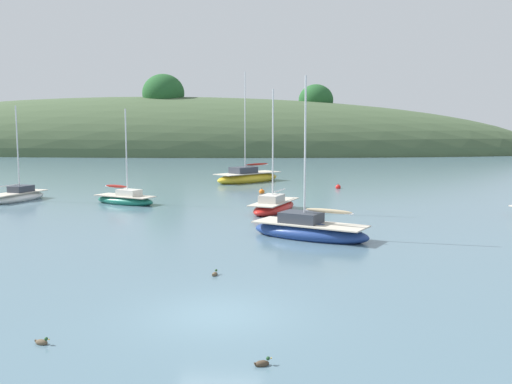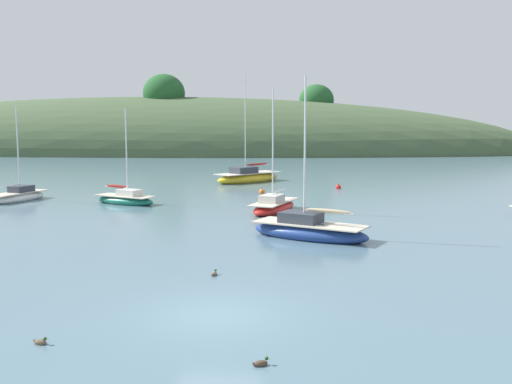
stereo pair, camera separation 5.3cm
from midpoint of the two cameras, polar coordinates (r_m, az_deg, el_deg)
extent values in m
plane|color=slate|center=(16.91, -3.92, -12.04)|extent=(400.00, 400.00, 0.00)
ellipsoid|color=#425638|center=(114.26, -10.41, 3.88)|extent=(150.00, 36.00, 21.54)
ellipsoid|color=#235628|center=(111.66, 6.04, 9.06)|extent=(6.63, 6.03, 6.03)
ellipsoid|color=#235628|center=(110.89, -9.12, 9.67)|extent=(7.90, 7.19, 7.19)
ellipsoid|color=white|center=(44.44, -22.58, -0.54)|extent=(3.13, 5.27, 0.80)
cube|color=beige|center=(44.40, -22.60, -0.08)|extent=(2.88, 4.85, 0.06)
cube|color=#333842|center=(44.66, -22.26, 0.28)|extent=(1.53, 1.85, 0.48)
cylinder|color=silver|center=(44.35, -22.56, 3.93)|extent=(0.09, 0.09, 6.19)
cylinder|color=silver|center=(43.77, -23.35, 0.59)|extent=(0.70, 2.02, 0.07)
ellipsoid|color=gold|center=(54.59, -0.75, 1.34)|extent=(6.83, 7.03, 1.17)
cube|color=beige|center=(54.54, -0.75, 1.90)|extent=(6.29, 6.47, 0.06)
cube|color=#333842|center=(54.12, -1.21, 2.18)|extent=(2.78, 2.81, 0.61)
cylinder|color=silver|center=(54.10, -1.05, 6.87)|extent=(0.09, 0.09, 9.46)
cylinder|color=silver|center=(55.28, 0.14, 2.72)|extent=(2.16, 2.28, 0.07)
ellipsoid|color=maroon|center=(55.28, 0.14, 2.77)|extent=(2.17, 2.28, 0.20)
ellipsoid|color=#196B56|center=(40.56, -12.85, -0.85)|extent=(4.95, 3.46, 0.75)
cube|color=beige|center=(40.52, -12.86, -0.38)|extent=(4.56, 3.18, 0.06)
cube|color=silver|center=(40.25, -12.46, -0.08)|extent=(1.81, 1.59, 0.46)
cylinder|color=silver|center=(40.11, -12.71, 3.82)|extent=(0.09, 0.09, 5.95)
cylinder|color=silver|center=(40.95, -13.67, 0.50)|extent=(1.82, 0.91, 0.07)
ellipsoid|color=maroon|center=(40.95, -13.67, 0.57)|extent=(1.81, 0.99, 0.20)
ellipsoid|color=navy|center=(27.76, 5.40, -4.05)|extent=(6.22, 4.52, 0.95)
cube|color=beige|center=(27.68, 5.41, -3.18)|extent=(5.72, 4.16, 0.06)
cube|color=#333842|center=(27.84, 4.53, -2.56)|extent=(2.30, 2.04, 0.53)
cylinder|color=silver|center=(27.42, 4.93, 4.13)|extent=(0.09, 0.09, 7.04)
cylinder|color=silver|center=(27.19, 7.25, -1.99)|extent=(2.26, 1.21, 0.07)
ellipsoid|color=tan|center=(27.18, 7.25, -1.88)|extent=(2.23, 1.28, 0.20)
ellipsoid|color=red|center=(36.04, 1.86, -1.58)|extent=(3.46, 5.56, 0.84)
cube|color=beige|center=(35.99, 1.86, -0.99)|extent=(3.19, 5.11, 0.06)
cube|color=beige|center=(35.57, 1.61, -0.68)|extent=(1.66, 1.98, 0.49)
cylinder|color=silver|center=(35.45, 1.73, 4.55)|extent=(0.09, 0.09, 6.98)
cylinder|color=silver|center=(36.69, 2.34, 0.13)|extent=(0.81, 2.10, 0.07)
sphere|color=red|center=(49.45, 8.22, 0.48)|extent=(0.44, 0.44, 0.44)
cylinder|color=black|center=(49.42, 8.22, 0.79)|extent=(0.04, 0.04, 0.10)
sphere|color=orange|center=(45.55, 0.63, 0.02)|extent=(0.44, 0.44, 0.44)
cylinder|color=black|center=(45.52, 0.63, 0.36)|extent=(0.04, 0.04, 0.10)
ellipsoid|color=brown|center=(21.02, -4.11, -8.16)|extent=(0.26, 0.37, 0.16)
sphere|color=#1E4723|center=(21.12, -3.97, -7.77)|extent=(0.09, 0.09, 0.09)
cone|color=gold|center=(21.18, -3.91, -7.74)|extent=(0.05, 0.05, 0.04)
cone|color=brown|center=(20.88, -4.27, -8.17)|extent=(0.09, 0.09, 0.08)
ellipsoid|color=brown|center=(15.69, -20.55, -13.82)|extent=(0.38, 0.26, 0.16)
sphere|color=#1E4723|center=(15.56, -20.14, -13.53)|extent=(0.09, 0.09, 0.09)
cone|color=gold|center=(15.52, -19.95, -13.59)|extent=(0.05, 0.05, 0.04)
cone|color=brown|center=(15.77, -21.00, -13.61)|extent=(0.09, 0.09, 0.08)
ellipsoid|color=#473828|center=(13.56, 0.56, -16.71)|extent=(0.38, 0.29, 0.16)
sphere|color=#1E4723|center=(13.55, 1.17, -16.20)|extent=(0.09, 0.09, 0.09)
cone|color=gold|center=(13.57, 1.44, -16.19)|extent=(0.05, 0.05, 0.04)
cone|color=#473828|center=(13.50, -0.09, -16.66)|extent=(0.10, 0.09, 0.08)
camera|label=1|loc=(0.03, -89.96, 0.00)|focal=40.25mm
camera|label=2|loc=(0.03, 90.04, 0.00)|focal=40.25mm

